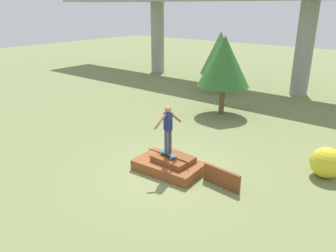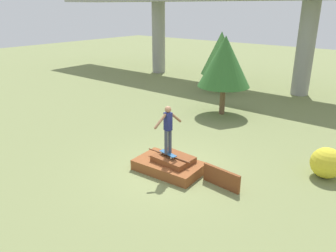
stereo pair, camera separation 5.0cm
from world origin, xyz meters
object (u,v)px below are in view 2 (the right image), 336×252
at_px(bush_yellow_flowering, 326,163).
at_px(skateboard, 168,154).
at_px(tree_behind_right, 225,62).
at_px(skater, 168,126).
at_px(tree_behind_left, 221,53).

bearing_deg(bush_yellow_flowering, skateboard, -145.00).
xyz_separation_m(skateboard, tree_behind_right, (-1.87, 6.90, 2.10)).
relative_size(skater, bush_yellow_flowering, 1.60).
xyz_separation_m(tree_behind_left, tree_behind_right, (2.65, -4.17, 0.23)).
xyz_separation_m(skateboard, bush_yellow_flowering, (4.37, 3.06, -0.17)).
distance_m(skateboard, skater, 1.00).
relative_size(skateboard, skater, 0.45).
bearing_deg(tree_behind_left, tree_behind_right, -57.60).
height_order(skater, tree_behind_right, tree_behind_right).
xyz_separation_m(skater, bush_yellow_flowering, (4.37, 3.06, -1.16)).
bearing_deg(skater, tree_behind_left, 112.18).
height_order(skateboard, bush_yellow_flowering, bush_yellow_flowering).
xyz_separation_m(tree_behind_right, bush_yellow_flowering, (6.23, -3.84, -2.27)).
height_order(tree_behind_left, tree_behind_right, tree_behind_right).
bearing_deg(skateboard, skater, 158.20).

